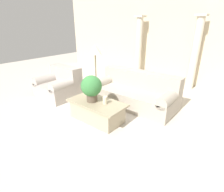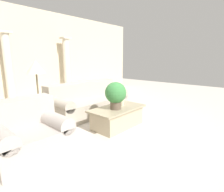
# 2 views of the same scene
# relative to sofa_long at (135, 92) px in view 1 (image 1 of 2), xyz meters

# --- Properties ---
(ground_plane) EXTENTS (16.00, 16.00, 0.00)m
(ground_plane) POSITION_rel_sofa_long_xyz_m (-0.27, -0.82, -0.34)
(ground_plane) COLOR beige
(wall_back) EXTENTS (10.00, 0.06, 3.20)m
(wall_back) POSITION_rel_sofa_long_xyz_m (-0.27, 2.57, 1.26)
(wall_back) COLOR beige
(wall_back) RESTS_ON ground_plane
(sofa_long) EXTENTS (2.24, 0.99, 0.87)m
(sofa_long) POSITION_rel_sofa_long_xyz_m (0.00, 0.00, 0.00)
(sofa_long) COLOR #ADA393
(sofa_long) RESTS_ON ground_plane
(loveseat) EXTENTS (1.11, 0.99, 0.87)m
(loveseat) POSITION_rel_sofa_long_xyz_m (-2.07, -0.92, 0.01)
(loveseat) COLOR #AFA59C
(loveseat) RESTS_ON ground_plane
(coffee_table) EXTENTS (1.31, 0.68, 0.44)m
(coffee_table) POSITION_rel_sofa_long_xyz_m (-0.22, -1.27, -0.12)
(coffee_table) COLOR tan
(coffee_table) RESTS_ON ground_plane
(potted_plant) EXTENTS (0.46, 0.46, 0.59)m
(potted_plant) POSITION_rel_sofa_long_xyz_m (-0.33, -1.30, 0.44)
(potted_plant) COLOR brown
(potted_plant) RESTS_ON coffee_table
(pillar_candle) EXTENTS (0.10, 0.10, 0.17)m
(pillar_candle) POSITION_rel_sofa_long_xyz_m (-0.01, -1.23, 0.19)
(pillar_candle) COLOR beige
(pillar_candle) RESTS_ON coffee_table
(floor_lamp) EXTENTS (0.39, 0.39, 1.48)m
(floor_lamp) POSITION_rel_sofa_long_xyz_m (-1.42, -0.02, 0.91)
(floor_lamp) COLOR brown
(floor_lamp) RESTS_ON ground_plane
(column_left) EXTENTS (0.33, 0.33, 2.30)m
(column_left) POSITION_rel_sofa_long_xyz_m (-1.24, 2.17, 0.83)
(column_left) COLOR beige
(column_left) RESTS_ON ground_plane
(column_right) EXTENTS (0.33, 0.33, 2.30)m
(column_right) POSITION_rel_sofa_long_xyz_m (0.80, 2.17, 0.83)
(column_right) COLOR beige
(column_right) RESTS_ON ground_plane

